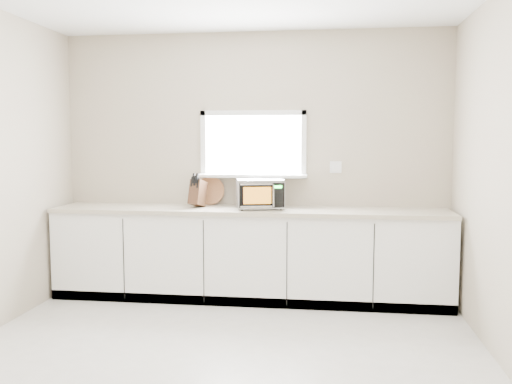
# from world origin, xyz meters

# --- Properties ---
(ground) EXTENTS (4.00, 4.00, 0.00)m
(ground) POSITION_xyz_m (0.00, 0.00, 0.00)
(ground) COLOR beige
(ground) RESTS_ON ground
(back_wall) EXTENTS (4.00, 0.17, 2.70)m
(back_wall) POSITION_xyz_m (0.00, 2.00, 1.36)
(back_wall) COLOR #B5AB90
(back_wall) RESTS_ON ground
(cabinets) EXTENTS (3.92, 0.60, 0.88)m
(cabinets) POSITION_xyz_m (0.00, 1.70, 0.44)
(cabinets) COLOR white
(cabinets) RESTS_ON ground
(countertop) EXTENTS (3.92, 0.64, 0.04)m
(countertop) POSITION_xyz_m (0.00, 1.69, 0.90)
(countertop) COLOR #BAB199
(countertop) RESTS_ON cabinets
(microwave) EXTENTS (0.52, 0.45, 0.29)m
(microwave) POSITION_xyz_m (0.11, 1.69, 1.07)
(microwave) COLOR black
(microwave) RESTS_ON countertop
(knife_block) EXTENTS (0.17, 0.26, 0.35)m
(knife_block) POSITION_xyz_m (-0.53, 1.72, 1.07)
(knife_block) COLOR #4A2D1A
(knife_block) RESTS_ON countertop
(cutting_board) EXTENTS (0.30, 0.07, 0.30)m
(cutting_board) POSITION_xyz_m (-0.45, 1.94, 1.07)
(cutting_board) COLOR #A0623D
(cutting_board) RESTS_ON countertop
(coffee_grinder) EXTENTS (0.13, 0.13, 0.19)m
(coffee_grinder) POSITION_xyz_m (0.29, 1.77, 1.01)
(coffee_grinder) COLOR #AAADB2
(coffee_grinder) RESTS_ON countertop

